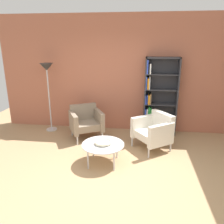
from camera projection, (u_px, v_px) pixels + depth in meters
ground_plane at (111, 181)px, 3.79m from camera, size 8.32×8.32×0.00m
brick_back_panel at (124, 74)px, 5.69m from camera, size 6.40×0.12×2.90m
bookshelf_tall at (157, 98)px, 5.55m from camera, size 0.80×0.30×1.90m
coffee_table_low at (103, 145)px, 4.24m from camera, size 0.80×0.80×0.40m
decorative_bowl at (103, 142)px, 4.22m from camera, size 0.32×0.32×0.05m
armchair_near_window at (154, 130)px, 4.84m from camera, size 0.93×0.95×0.78m
armchair_by_bookshelf at (86, 121)px, 5.42m from camera, size 0.93×0.91×0.78m
floor_lamp_torchiere at (47, 75)px, 5.57m from camera, size 0.32×0.32×1.74m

